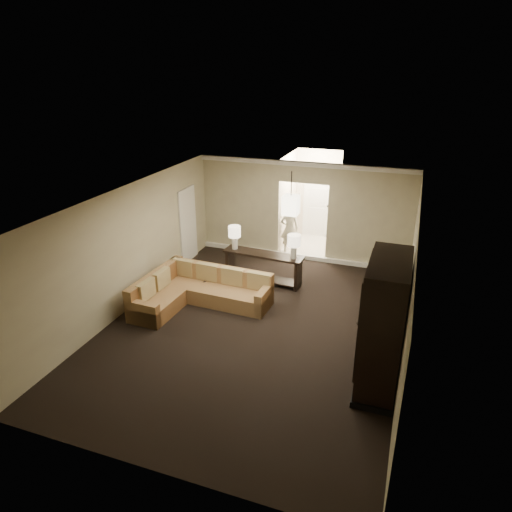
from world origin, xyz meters
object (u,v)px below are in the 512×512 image
at_px(console_table, 263,265).
at_px(person, 290,226).
at_px(coffee_table, 209,288).
at_px(sectional_sofa, 197,292).
at_px(armoire, 382,327).
at_px(drink_table, 367,329).

distance_m(console_table, person, 2.22).
xyz_separation_m(console_table, person, (0.07, 2.20, 0.33)).
relative_size(coffee_table, person, 0.71).
height_order(coffee_table, person, person).
xyz_separation_m(sectional_sofa, armoire, (4.25, -1.52, 0.81)).
height_order(sectional_sofa, armoire, armoire).
bearing_deg(coffee_table, person, 71.88).
xyz_separation_m(coffee_table, person, (1.09, 3.33, 0.62)).
bearing_deg(drink_table, armoire, -73.67).
height_order(console_table, armoire, armoire).
relative_size(sectional_sofa, console_table, 1.32).
distance_m(sectional_sofa, drink_table, 3.94).
bearing_deg(drink_table, coffee_table, 166.77).
bearing_deg(armoire, coffee_table, 154.24).
distance_m(drink_table, person, 5.08).
relative_size(sectional_sofa, armoire, 1.18).
relative_size(drink_table, person, 0.33).
xyz_separation_m(coffee_table, drink_table, (3.86, -0.91, 0.19)).
bearing_deg(armoire, sectional_sofa, 160.24).
xyz_separation_m(armoire, person, (-3.09, 5.35, -0.32)).
height_order(sectional_sofa, drink_table, sectional_sofa).
bearing_deg(person, drink_table, 101.89).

